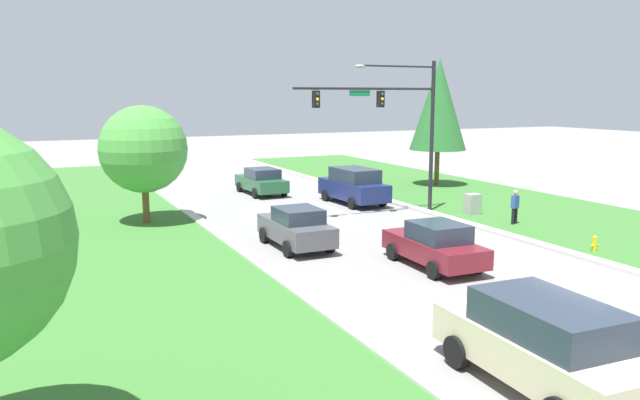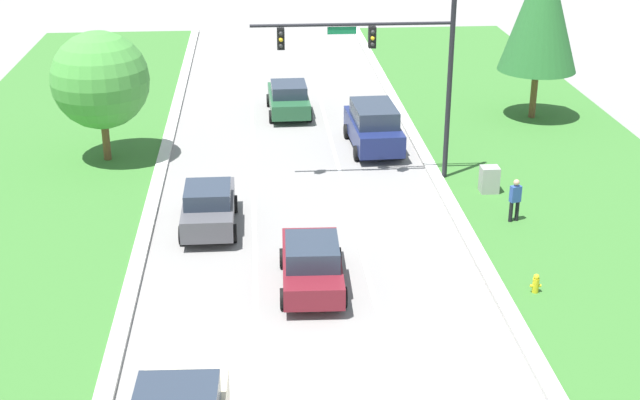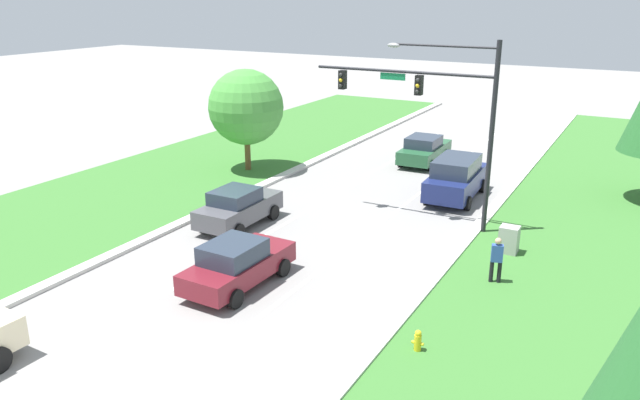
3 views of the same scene
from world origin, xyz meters
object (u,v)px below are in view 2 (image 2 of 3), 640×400
Objects in this scene: navy_suv at (374,126)px; fire_hydrant at (536,285)px; conifer_far_right_tree at (542,8)px; burgundy_sedan at (312,263)px; graphite_sedan at (209,206)px; traffic_signal_mast at (394,55)px; oak_near_left_tree at (100,80)px; forest_sedan at (289,98)px; utility_cabinet at (489,180)px; pedestrian at (515,199)px.

navy_suv reaches higher than fire_hydrant.
burgundy_sedan is at bearing -125.89° from conifer_far_right_tree.
traffic_signal_mast is at bearing 30.11° from graphite_sedan.
oak_near_left_tree reaches higher than fire_hydrant.
oak_near_left_tree is at bearing 122.25° from graphite_sedan.
forest_sedan is 0.82× the size of oak_near_left_tree.
conifer_far_right_tree is at bearing 55.88° from burgundy_sedan.
graphite_sedan is 11.04m from utility_cabinet.
utility_cabinet is 0.66× the size of pedestrian.
fire_hydrant is at bearing 64.30° from pedestrian.
conifer_far_right_tree is at bearing 12.77° from oak_near_left_tree.
oak_near_left_tree is at bearing 162.31° from utility_cabinet.
utility_cabinet is (7.41, 7.12, -0.25)m from burgundy_sedan.
graphite_sedan is at bearing -57.72° from oak_near_left_tree.
burgundy_sedan is 8.73m from pedestrian.
traffic_signal_mast is at bearing 107.03° from fire_hydrant.
graphite_sedan reaches higher than burgundy_sedan.
traffic_signal_mast is 11.26m from conifer_far_right_tree.
conifer_far_right_tree reaches higher than graphite_sedan.
oak_near_left_tree is (-4.62, 7.32, 2.73)m from graphite_sedan.
conifer_far_right_tree is (5.18, 17.57, 5.09)m from fire_hydrant.
conifer_far_right_tree is at bearing 64.18° from utility_cabinet.
fire_hydrant is at bearing -41.47° from oak_near_left_tree.
graphite_sedan is at bearing -149.86° from traffic_signal_mast.
pedestrian is (3.99, -8.49, -0.10)m from navy_suv.
oak_near_left_tree is at bearing -143.50° from forest_sedan.
fire_hydrant is at bearing -106.44° from conifer_far_right_tree.
forest_sedan is at bearing 171.90° from conifer_far_right_tree.
traffic_signal_mast is 7.31m from pedestrian.
pedestrian is at bearing 81.30° from fire_hydrant.
burgundy_sedan is 5.78m from graphite_sedan.
burgundy_sedan is at bearing 171.44° from fire_hydrant.
graphite_sedan is at bearing -142.31° from conifer_far_right_tree.
navy_suv is 9.38m from pedestrian.
oak_near_left_tree reaches higher than pedestrian.
forest_sedan is at bearing 111.42° from traffic_signal_mast.
oak_near_left_tree is 0.66× the size of conifer_far_right_tree.
pedestrian is at bearing 31.25° from burgundy_sedan.
navy_suv reaches higher than graphite_sedan.
conifer_far_right_tree reaches higher than fire_hydrant.
forest_sedan is (0.08, 18.24, 0.00)m from burgundy_sedan.
graphite_sedan is 0.50× the size of conifer_far_right_tree.
utility_cabinet is at bearing -115.82° from conifer_far_right_tree.
burgundy_sedan is 3.96× the size of utility_cabinet.
conifer_far_right_tree reaches higher than pedestrian.
traffic_signal_mast reaches higher than oak_near_left_tree.
utility_cabinet is 0.13× the size of conifer_far_right_tree.
pedestrian is at bearing -109.64° from conifer_far_right_tree.
conifer_far_right_tree reaches higher than burgundy_sedan.
forest_sedan is 0.54× the size of conifer_far_right_tree.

